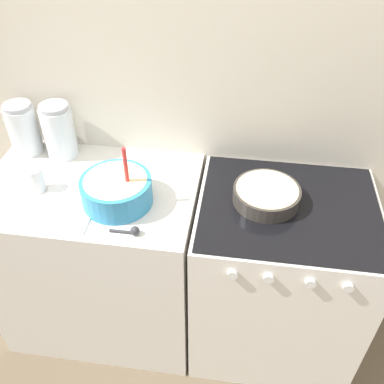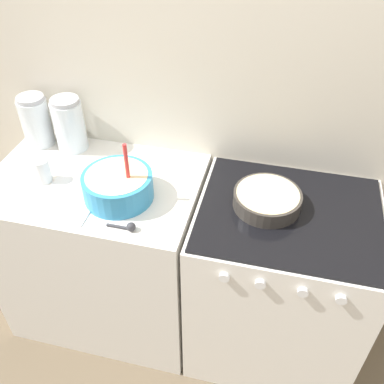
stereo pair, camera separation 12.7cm
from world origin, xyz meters
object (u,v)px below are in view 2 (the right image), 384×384
(baking_pan, at_px, (267,199))
(mixing_bowl, at_px, (118,185))
(storage_jar_left, at_px, (37,124))
(storage_jar_middle, at_px, (70,127))
(stove, at_px, (276,284))
(tin_can, at_px, (43,171))

(baking_pan, bearing_deg, mixing_bowl, -171.48)
(storage_jar_left, xyz_separation_m, storage_jar_middle, (0.17, 0.00, 0.00))
(mixing_bowl, height_order, storage_jar_middle, mixing_bowl)
(mixing_bowl, bearing_deg, storage_jar_left, 150.35)
(stove, bearing_deg, tin_can, -177.36)
(stove, relative_size, storage_jar_middle, 3.56)
(storage_jar_left, bearing_deg, stove, -10.34)
(mixing_bowl, relative_size, storage_jar_left, 1.16)
(storage_jar_middle, bearing_deg, storage_jar_left, 180.00)
(mixing_bowl, bearing_deg, storage_jar_middle, 139.58)
(storage_jar_left, relative_size, tin_can, 2.27)
(stove, height_order, mixing_bowl, mixing_bowl)
(baking_pan, distance_m, storage_jar_left, 1.15)
(storage_jar_left, height_order, storage_jar_middle, storage_jar_middle)
(storage_jar_middle, bearing_deg, tin_can, -91.25)
(stove, height_order, storage_jar_middle, storage_jar_middle)
(mixing_bowl, distance_m, tin_can, 0.36)
(stove, xyz_separation_m, tin_can, (-1.06, -0.05, 0.51))
(mixing_bowl, height_order, storage_jar_left, mixing_bowl)
(storage_jar_middle, distance_m, tin_can, 0.28)
(mixing_bowl, relative_size, tin_can, 2.64)
(baking_pan, height_order, storage_jar_middle, storage_jar_middle)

